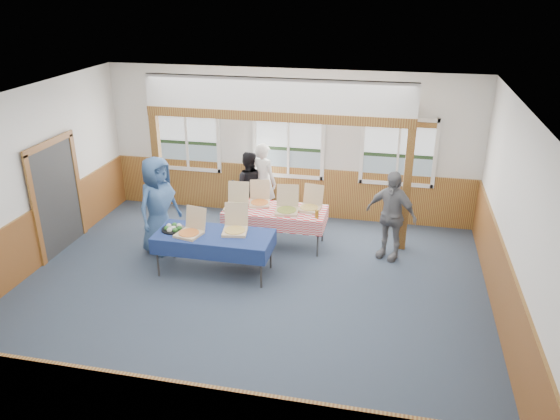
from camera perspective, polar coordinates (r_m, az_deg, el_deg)
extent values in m
plane|color=#293544|center=(9.26, -3.45, -8.74)|extent=(8.00, 8.00, 0.00)
plane|color=white|center=(8.05, -4.00, 11.02)|extent=(8.00, 8.00, 0.00)
plane|color=silver|center=(11.75, 0.94, 6.86)|extent=(8.00, 0.00, 8.00)
plane|color=silver|center=(5.66, -13.55, -12.97)|extent=(8.00, 0.00, 8.00)
plane|color=silver|center=(10.31, -25.64, 2.21)|extent=(0.00, 8.00, 8.00)
plane|color=silver|center=(8.43, 23.48, -1.80)|extent=(0.00, 8.00, 8.00)
cube|color=brown|center=(12.06, 0.88, 2.03)|extent=(7.98, 0.05, 1.10)
cube|color=brown|center=(6.34, -12.52, -20.56)|extent=(7.98, 0.05, 1.10)
cube|color=brown|center=(10.68, -24.58, -3.07)|extent=(0.05, 6.98, 1.10)
cube|color=brown|center=(8.89, 22.25, -7.95)|extent=(0.05, 6.98, 1.10)
cube|color=#2E2E2E|center=(11.15, -22.31, 1.19)|extent=(0.06, 1.30, 2.10)
cube|color=white|center=(12.53, -9.53, 4.28)|extent=(1.52, 0.05, 0.08)
cube|color=white|center=(12.17, -9.96, 10.44)|extent=(1.52, 0.05, 0.08)
cube|color=white|center=(12.62, -12.90, 7.43)|extent=(0.08, 0.05, 1.46)
cube|color=white|center=(12.08, -6.45, 7.17)|extent=(0.08, 0.05, 1.46)
cube|color=white|center=(12.33, -9.74, 7.31)|extent=(0.05, 0.05, 1.30)
cube|color=gray|center=(12.48, -9.56, 5.64)|extent=(1.40, 0.02, 0.52)
cube|color=#1D3219|center=(12.39, -9.65, 6.96)|extent=(1.40, 0.02, 0.08)
cube|color=silver|center=(12.29, -9.77, 8.71)|extent=(1.40, 0.02, 0.70)
cube|color=brown|center=(12.17, -9.96, 9.96)|extent=(1.40, 0.07, 0.10)
cube|color=white|center=(11.90, 0.86, 3.59)|extent=(1.52, 0.05, 0.08)
cube|color=white|center=(11.52, 0.90, 10.08)|extent=(1.52, 0.05, 0.08)
cube|color=white|center=(11.85, -2.66, 6.98)|extent=(0.08, 0.05, 1.46)
cube|color=white|center=(11.57, 4.49, 6.54)|extent=(0.08, 0.05, 1.46)
cube|color=white|center=(11.69, 0.88, 6.78)|extent=(0.05, 0.05, 1.30)
cube|color=gray|center=(11.84, 0.90, 5.02)|extent=(1.40, 0.02, 0.52)
cube|color=#1D3219|center=(11.75, 0.91, 6.41)|extent=(1.40, 0.02, 0.08)
cube|color=silver|center=(11.65, 0.93, 8.24)|extent=(1.40, 0.02, 0.70)
cube|color=brown|center=(11.52, 0.88, 9.57)|extent=(1.40, 0.07, 0.10)
cube|color=white|center=(11.70, 11.98, 2.72)|extent=(1.52, 0.05, 0.08)
cube|color=white|center=(11.30, 12.56, 9.29)|extent=(1.52, 0.05, 0.08)
cube|color=white|center=(11.50, 8.57, 6.24)|extent=(0.08, 0.05, 1.46)
cube|color=white|center=(11.51, 15.95, 5.62)|extent=(0.08, 0.05, 1.46)
cube|color=white|center=(11.48, 12.26, 5.95)|extent=(0.05, 0.05, 1.30)
cube|color=gray|center=(11.64, 12.11, 4.17)|extent=(1.40, 0.02, 0.52)
cube|color=#1D3219|center=(11.54, 12.23, 5.57)|extent=(1.40, 0.02, 0.08)
cube|color=silver|center=(11.44, 12.39, 7.43)|extent=(1.40, 0.02, 0.70)
cube|color=brown|center=(11.31, 12.51, 8.77)|extent=(1.40, 0.07, 0.10)
cube|color=#603115|center=(11.53, -12.59, 3.90)|extent=(0.15, 0.15, 2.40)
cube|color=#603115|center=(10.53, 13.07, 2.01)|extent=(0.15, 0.15, 2.40)
cube|color=#603115|center=(10.38, -0.36, 9.78)|extent=(5.15, 0.18, 0.18)
cylinder|color=#2E2E2E|center=(9.82, -12.69, -4.89)|extent=(0.04, 0.04, 0.73)
cylinder|color=#2E2E2E|center=(10.39, -11.10, -3.13)|extent=(0.04, 0.04, 0.73)
cylinder|color=#2E2E2E|center=(9.24, -2.00, -6.17)|extent=(0.04, 0.04, 0.73)
cylinder|color=#2E2E2E|center=(9.84, -0.99, -4.20)|extent=(0.04, 0.04, 0.73)
cube|color=#2E2E2E|center=(9.62, -6.93, -2.62)|extent=(2.16, 1.51, 0.03)
cube|color=navy|center=(9.61, -6.94, -2.51)|extent=(2.23, 1.59, 0.01)
cube|color=navy|center=(9.30, -7.77, -4.47)|extent=(1.91, 0.77, 0.28)
cube|color=navy|center=(10.05, -6.09, -2.19)|extent=(1.91, 0.77, 0.28)
cylinder|color=#2E2E2E|center=(10.64, -5.59, -2.14)|extent=(0.04, 0.04, 0.73)
cylinder|color=#2E2E2E|center=(11.22, -4.56, -0.72)|extent=(0.04, 0.04, 0.73)
cylinder|color=#2E2E2E|center=(10.27, 3.96, -3.04)|extent=(0.04, 0.04, 0.73)
cylinder|color=#2E2E2E|center=(10.88, 4.49, -1.52)|extent=(0.04, 0.04, 0.73)
cube|color=#2E2E2E|center=(10.57, -0.50, -0.01)|extent=(1.99, 1.04, 0.03)
cube|color=red|center=(10.56, -0.50, 0.08)|extent=(2.06, 1.11, 0.01)
cube|color=red|center=(10.24, -1.02, -1.57)|extent=(1.95, 0.27, 0.28)
cube|color=red|center=(11.00, -0.01, 0.24)|extent=(1.95, 0.27, 0.28)
cube|color=tan|center=(9.60, -9.49, -2.51)|extent=(0.48, 0.48, 0.05)
cylinder|color=gold|center=(9.59, -9.50, -2.35)|extent=(0.42, 0.42, 0.01)
cube|color=tan|center=(9.69, -8.78, -0.79)|extent=(0.41, 0.18, 0.40)
cube|color=tan|center=(9.60, -4.73, -2.27)|extent=(0.48, 0.48, 0.05)
cylinder|color=#E5D76A|center=(9.58, -4.74, -2.10)|extent=(0.42, 0.42, 0.01)
cube|color=tan|center=(9.73, -4.58, -0.42)|extent=(0.43, 0.16, 0.41)
cube|color=tan|center=(10.60, -4.62, 0.27)|extent=(0.44, 0.44, 0.05)
cylinder|color=gold|center=(10.59, -4.63, 0.42)|extent=(0.38, 0.38, 0.01)
cube|color=tan|center=(10.74, -4.35, 1.90)|extent=(0.42, 0.12, 0.41)
cube|color=tan|center=(10.76, -2.14, 0.67)|extent=(0.46, 0.46, 0.04)
cylinder|color=gold|center=(10.75, -2.15, 0.81)|extent=(0.40, 0.40, 0.01)
cube|color=tan|center=(10.90, -2.11, 2.17)|extent=(0.40, 0.17, 0.38)
cube|color=tan|center=(10.39, 0.70, -0.14)|extent=(0.47, 0.47, 0.05)
cylinder|color=gold|center=(10.38, 0.70, 0.02)|extent=(0.42, 0.42, 0.01)
cube|color=tan|center=(10.54, 0.81, 1.56)|extent=(0.43, 0.15, 0.42)
cube|color=tan|center=(10.53, 3.07, 0.13)|extent=(0.46, 0.46, 0.04)
cylinder|color=#E5D76A|center=(10.51, 3.08, 0.28)|extent=(0.40, 0.40, 0.01)
cube|color=tan|center=(10.65, 3.53, 1.66)|extent=(0.41, 0.16, 0.39)
cylinder|color=black|center=(9.86, -11.07, -1.99)|extent=(0.42, 0.42, 0.03)
cylinder|color=silver|center=(9.85, -11.08, -1.86)|extent=(0.09, 0.09, 0.04)
sphere|color=#275E23|center=(9.80, -10.46, -1.89)|extent=(0.09, 0.09, 0.09)
sphere|color=beige|center=(9.89, -10.50, -1.66)|extent=(0.09, 0.09, 0.09)
sphere|color=#275E23|center=(9.95, -10.98, -1.55)|extent=(0.09, 0.09, 0.09)
sphere|color=beige|center=(9.93, -11.53, -1.65)|extent=(0.09, 0.09, 0.09)
sphere|color=#275E23|center=(9.84, -11.76, -1.89)|extent=(0.09, 0.09, 0.09)
sphere|color=beige|center=(9.76, -11.48, -2.09)|extent=(0.09, 0.09, 0.09)
sphere|color=#275E23|center=(9.74, -10.90, -2.09)|extent=(0.09, 0.09, 0.09)
cylinder|color=#8B5F17|center=(10.16, 3.87, -0.44)|extent=(0.07, 0.07, 0.15)
imported|color=silver|center=(11.70, -1.76, 2.97)|extent=(0.73, 0.62, 1.72)
imported|color=black|center=(11.82, -3.36, 2.59)|extent=(0.82, 0.69, 1.50)
imported|color=#32507D|center=(10.50, -12.60, 0.50)|extent=(0.91, 1.09, 1.89)
imported|color=slate|center=(10.24, 11.50, -0.54)|extent=(1.08, 0.81, 1.71)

